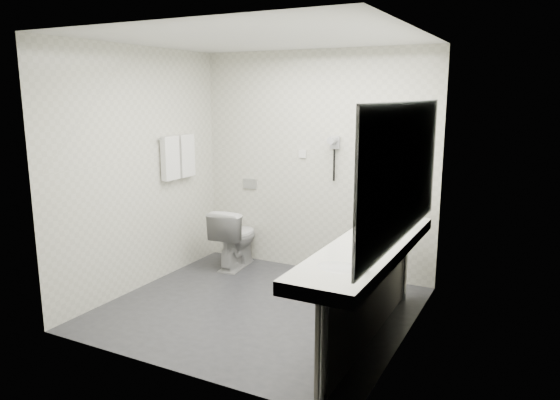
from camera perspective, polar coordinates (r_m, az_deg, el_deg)
The scene contains 30 objects.
floor at distance 5.13m, azimuth -2.31°, elevation -11.71°, with size 2.80×2.80×0.00m, color #27272C.
ceiling at distance 4.74m, azimuth -2.56°, elevation 17.29°, with size 2.80×2.80×0.00m, color silver.
wall_back at distance 5.93m, azimuth 3.84°, elevation 4.02°, with size 2.80×2.80×0.00m, color beige.
wall_front at distance 3.73m, azimuth -12.40°, elevation -0.76°, with size 2.80×2.80×0.00m, color beige.
wall_left at distance 5.60m, azimuth -14.98°, elevation 3.20°, with size 2.60×2.60×0.00m, color beige.
wall_right at distance 4.27m, azimuth 14.12°, elevation 0.71°, with size 2.60×2.60×0.00m, color beige.
vanity_counter at distance 4.26m, azimuth 9.57°, elevation -5.36°, with size 0.55×2.20×0.10m, color silver.
vanity_panel at distance 4.39m, azimuth 9.70°, elevation -10.71°, with size 0.03×2.15×0.75m, color gray.
vanity_post_near at distance 3.50m, azimuth 4.72°, elevation -16.72°, with size 0.06×0.06×0.75m, color silver.
vanity_post_far at distance 5.33m, azimuth 13.47°, elevation -6.82°, with size 0.06×0.06×0.75m, color silver.
mirror at distance 4.05m, azimuth 13.39°, elevation 3.04°, with size 0.02×2.20×1.05m, color #B2BCC6.
basin_near at distance 3.66m, azimuth 6.42°, elevation -7.53°, with size 0.40×0.31×0.05m, color silver.
basin_far at distance 4.85m, azimuth 11.96°, elevation -2.92°, with size 0.40×0.31×0.05m, color silver.
faucet_near at distance 3.57m, azimuth 9.39°, elevation -6.59°, with size 0.04×0.04×0.15m, color silver.
faucet_far at distance 4.78m, azimuth 14.26°, elevation -2.12°, with size 0.04×0.04×0.15m, color silver.
soap_bottle_a at distance 4.19m, azimuth 10.00°, elevation -4.14°, with size 0.05×0.05×0.11m, color beige.
soap_bottle_c at distance 4.21m, azimuth 9.72°, elevation -4.06°, with size 0.04×0.04×0.11m, color beige.
glass_left at distance 4.37m, azimuth 11.91°, elevation -3.55°, with size 0.06×0.06×0.11m, color silver.
toilet at distance 6.20m, azimuth -4.91°, elevation -4.09°, with size 0.40×0.70×0.71m, color silver.
flush_plate at distance 6.34m, azimuth -3.31°, elevation 1.79°, with size 0.18×0.02×0.12m, color #B2B5BA.
pedal_bin at distance 5.44m, azimuth 4.85°, elevation -8.99°, with size 0.17×0.17×0.24m, color #B2B5BA.
bin_lid at distance 5.40m, azimuth 4.88°, elevation -7.71°, with size 0.17×0.17×0.01m, color #B2B5BA.
towel_rail at distance 5.95m, azimuth -11.20°, elevation 6.76°, with size 0.02×0.02×0.62m, color silver.
towel_near at distance 5.86m, azimuth -11.90°, elevation 4.49°, with size 0.07×0.24×0.48m, color silver.
towel_far at distance 6.07m, azimuth -10.23°, elevation 4.81°, with size 0.07×0.24×0.48m, color silver.
dryer_cradle at distance 5.78m, azimuth 6.04°, elevation 6.28°, with size 0.10×0.04×0.14m, color #9B9CA0.
dryer_barrel at distance 5.71m, azimuth 5.78°, elevation 6.52°, with size 0.08×0.08×0.14m, color #9B9CA0.
dryer_cord at distance 5.79m, azimuth 5.93°, elevation 3.81°, with size 0.02×0.02×0.35m, color black.
switch_plate_a at distance 5.97m, azimuth 2.48°, elevation 5.05°, with size 0.09×0.02×0.09m, color silver.
switch_plate_b at distance 5.71m, azimuth 8.88°, elevation 4.63°, with size 0.09×0.02×0.09m, color silver.
Camera 1 is at (2.34, -4.09, 2.03)m, focal length 33.47 mm.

